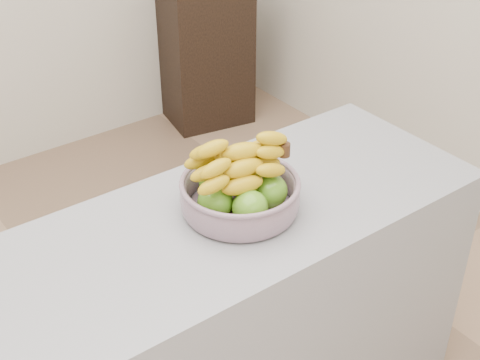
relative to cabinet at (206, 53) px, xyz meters
The scene contains 2 objects.
cabinet is the anchor object (origin of this frame).
fruit_bowl 2.36m from the cabinet, 121.39° to the right, with size 0.34×0.34×0.21m.
Camera 1 is at (-0.64, -1.41, 2.00)m, focal length 50.00 mm.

